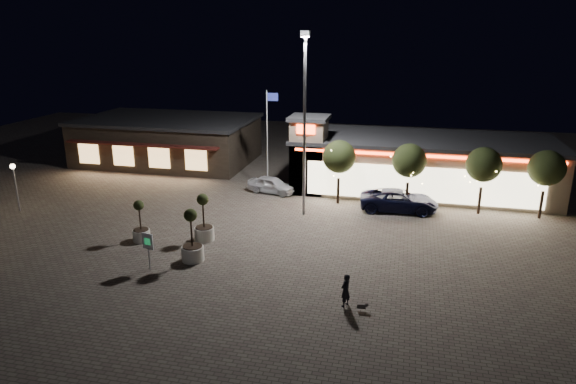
% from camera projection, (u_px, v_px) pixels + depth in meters
% --- Properties ---
extents(ground, '(90.00, 90.00, 0.00)m').
position_uv_depth(ground, '(241.00, 258.00, 29.18)').
color(ground, '#665E52').
rests_on(ground, ground).
extents(retail_building, '(20.40, 8.40, 6.10)m').
position_uv_depth(retail_building, '(415.00, 163.00, 41.10)').
color(retail_building, gray).
rests_on(retail_building, ground).
extents(restaurant_building, '(16.40, 11.00, 4.30)m').
position_uv_depth(restaurant_building, '(168.00, 140.00, 50.13)').
color(restaurant_building, '#382D23').
rests_on(restaurant_building, ground).
extents(floodlight_pole, '(0.60, 0.40, 12.38)m').
position_uv_depth(floodlight_pole, '(305.00, 115.00, 34.04)').
color(floodlight_pole, gray).
rests_on(floodlight_pole, ground).
extents(flagpole, '(0.95, 0.10, 8.00)m').
position_uv_depth(flagpole, '(268.00, 132.00, 40.22)').
color(flagpole, white).
rests_on(flagpole, ground).
extents(lamp_post_west, '(0.36, 0.36, 3.48)m').
position_uv_depth(lamp_post_west, '(15.00, 178.00, 36.10)').
color(lamp_post_west, gray).
rests_on(lamp_post_west, ground).
extents(string_tree_a, '(2.42, 2.42, 4.79)m').
position_uv_depth(string_tree_a, '(339.00, 157.00, 37.43)').
color(string_tree_a, '#332319').
rests_on(string_tree_a, ground).
extents(string_tree_b, '(2.42, 2.42, 4.79)m').
position_uv_depth(string_tree_b, '(409.00, 161.00, 36.33)').
color(string_tree_b, '#332319').
rests_on(string_tree_b, ground).
extents(string_tree_c, '(2.42, 2.42, 4.79)m').
position_uv_depth(string_tree_c, '(484.00, 165.00, 35.23)').
color(string_tree_c, '#332319').
rests_on(string_tree_c, ground).
extents(string_tree_d, '(2.42, 2.42, 4.79)m').
position_uv_depth(string_tree_d, '(547.00, 168.00, 34.36)').
color(string_tree_d, '#332319').
rests_on(string_tree_d, ground).
extents(pickup_truck, '(5.64, 2.82, 1.53)m').
position_uv_depth(pickup_truck, '(399.00, 200.00, 36.68)').
color(pickup_truck, black).
rests_on(pickup_truck, ground).
extents(white_sedan, '(4.17, 2.39, 1.33)m').
position_uv_depth(white_sedan, '(272.00, 185.00, 40.74)').
color(white_sedan, silver).
rests_on(white_sedan, ground).
extents(pedestrian, '(0.63, 0.71, 1.63)m').
position_uv_depth(pedestrian, '(345.00, 290.00, 23.92)').
color(pedestrian, black).
rests_on(pedestrian, ground).
extents(dog, '(0.52, 0.21, 0.28)m').
position_uv_depth(dog, '(363.00, 306.00, 23.64)').
color(dog, '#59514C').
rests_on(dog, ground).
extents(planter_left, '(1.06, 1.06, 2.62)m').
position_uv_depth(planter_left, '(141.00, 228.00, 31.39)').
color(planter_left, silver).
rests_on(planter_left, ground).
extents(planter_mid, '(1.25, 1.25, 3.08)m').
position_uv_depth(planter_mid, '(192.00, 245.00, 28.66)').
color(planter_mid, silver).
rests_on(planter_mid, ground).
extents(planter_right, '(1.22, 1.22, 3.00)m').
position_uv_depth(planter_right, '(204.00, 226.00, 31.47)').
color(planter_right, silver).
rests_on(planter_right, ground).
extents(valet_sign, '(0.68, 0.20, 2.08)m').
position_uv_depth(valet_sign, '(148.00, 244.00, 27.44)').
color(valet_sign, gray).
rests_on(valet_sign, ground).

